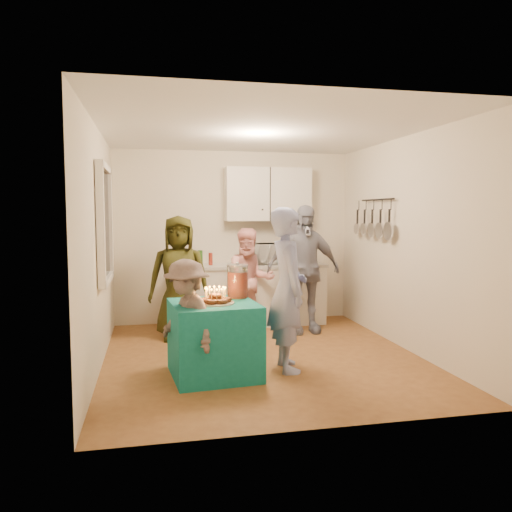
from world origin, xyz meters
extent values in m
plane|color=brown|center=(0.00, 0.00, 0.00)|extent=(4.00, 4.00, 0.00)
plane|color=white|center=(0.00, 0.00, 2.60)|extent=(4.00, 4.00, 0.00)
plane|color=silver|center=(0.00, 2.00, 1.30)|extent=(3.60, 3.60, 0.00)
plane|color=silver|center=(-1.80, 0.00, 1.30)|extent=(4.00, 4.00, 0.00)
plane|color=silver|center=(1.80, 0.00, 1.30)|extent=(4.00, 4.00, 0.00)
cube|color=black|center=(-1.77, 0.30, 1.55)|extent=(0.04, 1.00, 1.20)
cube|color=white|center=(0.20, 1.70, 0.43)|extent=(2.20, 0.58, 0.86)
cube|color=beige|center=(0.20, 1.70, 0.89)|extent=(2.24, 0.62, 0.05)
cube|color=white|center=(0.50, 1.85, 1.95)|extent=(1.30, 0.30, 0.80)
cube|color=black|center=(1.72, 0.70, 1.60)|extent=(0.12, 1.00, 0.60)
imported|color=white|center=(0.53, 1.70, 1.06)|extent=(0.61, 0.47, 0.31)
cube|color=#117270|center=(-0.63, -0.55, 0.38)|extent=(0.93, 0.93, 0.76)
cylinder|color=red|center=(-0.34, -0.31, 0.93)|extent=(0.22, 0.22, 0.34)
imported|color=#95A1D9|center=(0.16, -0.51, 0.87)|extent=(0.43, 0.64, 1.73)
imported|color=#4E4F16|center=(-0.89, 1.06, 0.82)|extent=(0.83, 0.57, 1.64)
imported|color=pink|center=(0.09, 1.21, 0.73)|extent=(0.72, 0.57, 1.46)
imported|color=#0F1333|center=(0.82, 1.06, 0.89)|extent=(1.05, 0.45, 1.78)
imported|color=#645150|center=(-0.92, -0.73, 0.61)|extent=(0.78, 0.91, 1.23)
camera|label=1|loc=(-1.24, -5.56, 1.68)|focal=35.00mm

